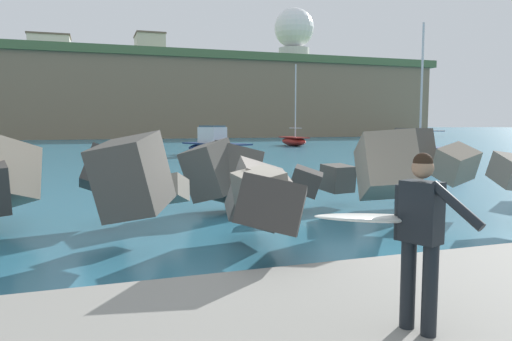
{
  "coord_description": "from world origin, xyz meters",
  "views": [
    {
      "loc": [
        -2.85,
        -8.1,
        2.3
      ],
      "look_at": [
        0.07,
        0.5,
        1.4
      ],
      "focal_mm": 33.9,
      "sensor_mm": 36.0,
      "label": 1
    }
  ],
  "objects_px": {
    "mooring_buoy_middle": "(226,146)",
    "station_building_central": "(150,50)",
    "radar_dome": "(294,34)",
    "boat_near_right": "(216,146)",
    "station_building_west": "(50,50)",
    "mooring_buoy_inner": "(96,151)",
    "boat_near_centre": "(425,154)",
    "surfer_with_board": "(409,227)",
    "boat_mid_left": "(294,140)"
  },
  "relations": [
    {
      "from": "boat_mid_left",
      "to": "surfer_with_board",
      "type": "bearing_deg",
      "value": -111.76
    },
    {
      "from": "station_building_west",
      "to": "station_building_central",
      "type": "height_order",
      "value": "station_building_central"
    },
    {
      "from": "surfer_with_board",
      "to": "boat_mid_left",
      "type": "bearing_deg",
      "value": 68.24
    },
    {
      "from": "mooring_buoy_middle",
      "to": "station_building_central",
      "type": "xyz_separation_m",
      "value": [
        -0.37,
        52.6,
        15.72
      ]
    },
    {
      "from": "surfer_with_board",
      "to": "station_building_west",
      "type": "distance_m",
      "value": 95.41
    },
    {
      "from": "boat_near_right",
      "to": "station_building_central",
      "type": "bearing_deg",
      "value": 87.66
    },
    {
      "from": "mooring_buoy_inner",
      "to": "station_building_west",
      "type": "distance_m",
      "value": 61.95
    },
    {
      "from": "mooring_buoy_middle",
      "to": "station_building_west",
      "type": "distance_m",
      "value": 61.35
    },
    {
      "from": "boat_near_right",
      "to": "boat_mid_left",
      "type": "bearing_deg",
      "value": 45.43
    },
    {
      "from": "boat_near_right",
      "to": "station_building_west",
      "type": "xyz_separation_m",
      "value": [
        -15.14,
        64.15,
        15.04
      ]
    },
    {
      "from": "boat_near_right",
      "to": "mooring_buoy_middle",
      "type": "bearing_deg",
      "value": 69.51
    },
    {
      "from": "boat_near_right",
      "to": "radar_dome",
      "type": "distance_m",
      "value": 61.82
    },
    {
      "from": "surfer_with_board",
      "to": "boat_near_centre",
      "type": "height_order",
      "value": "boat_near_centre"
    },
    {
      "from": "surfer_with_board",
      "to": "mooring_buoy_middle",
      "type": "xyz_separation_m",
      "value": [
        8.27,
        37.23,
        -1.06
      ]
    },
    {
      "from": "boat_near_centre",
      "to": "radar_dome",
      "type": "height_order",
      "value": "radar_dome"
    },
    {
      "from": "boat_near_centre",
      "to": "station_building_central",
      "type": "bearing_deg",
      "value": 95.49
    },
    {
      "from": "boat_near_right",
      "to": "mooring_buoy_middle",
      "type": "distance_m",
      "value": 8.09
    },
    {
      "from": "boat_mid_left",
      "to": "station_building_west",
      "type": "distance_m",
      "value": 61.1
    },
    {
      "from": "boat_near_right",
      "to": "mooring_buoy_middle",
      "type": "relative_size",
      "value": 14.21
    },
    {
      "from": "station_building_central",
      "to": "mooring_buoy_inner",
      "type": "bearing_deg",
      "value": -100.77
    },
    {
      "from": "mooring_buoy_middle",
      "to": "boat_mid_left",
      "type": "bearing_deg",
      "value": 22.93
    },
    {
      "from": "mooring_buoy_inner",
      "to": "station_building_west",
      "type": "xyz_separation_m",
      "value": [
        -7.03,
        59.57,
        15.48
      ]
    },
    {
      "from": "mooring_buoy_inner",
      "to": "station_building_west",
      "type": "bearing_deg",
      "value": 96.73
    },
    {
      "from": "surfer_with_board",
      "to": "radar_dome",
      "type": "relative_size",
      "value": 0.2
    },
    {
      "from": "boat_near_centre",
      "to": "mooring_buoy_middle",
      "type": "distance_m",
      "value": 19.76
    },
    {
      "from": "mooring_buoy_middle",
      "to": "station_building_west",
      "type": "relative_size",
      "value": 0.06
    },
    {
      "from": "station_building_west",
      "to": "station_building_central",
      "type": "relative_size",
      "value": 1.03
    },
    {
      "from": "boat_near_centre",
      "to": "boat_near_right",
      "type": "xyz_separation_m",
      "value": [
        -9.3,
        11.1,
        0.09
      ]
    },
    {
      "from": "mooring_buoy_middle",
      "to": "station_building_central",
      "type": "bearing_deg",
      "value": 90.4
    },
    {
      "from": "mooring_buoy_middle",
      "to": "station_building_west",
      "type": "xyz_separation_m",
      "value": [
        -17.97,
        56.58,
        15.48
      ]
    },
    {
      "from": "surfer_with_board",
      "to": "station_building_west",
      "type": "bearing_deg",
      "value": 95.9
    },
    {
      "from": "radar_dome",
      "to": "station_building_central",
      "type": "distance_m",
      "value": 27.24
    },
    {
      "from": "boat_near_right",
      "to": "station_building_central",
      "type": "relative_size",
      "value": 0.87
    },
    {
      "from": "surfer_with_board",
      "to": "station_building_central",
      "type": "bearing_deg",
      "value": 84.97
    },
    {
      "from": "boat_near_right",
      "to": "mooring_buoy_inner",
      "type": "height_order",
      "value": "boat_near_right"
    },
    {
      "from": "boat_near_centre",
      "to": "mooring_buoy_middle",
      "type": "relative_size",
      "value": 17.77
    },
    {
      "from": "boat_near_centre",
      "to": "radar_dome",
      "type": "distance_m",
      "value": 68.27
    },
    {
      "from": "mooring_buoy_inner",
      "to": "station_building_central",
      "type": "xyz_separation_m",
      "value": [
        10.57,
        55.59,
        15.72
      ]
    },
    {
      "from": "boat_near_centre",
      "to": "surfer_with_board",
      "type": "bearing_deg",
      "value": -128.46
    },
    {
      "from": "boat_near_right",
      "to": "mooring_buoy_middle",
      "type": "height_order",
      "value": "boat_near_right"
    },
    {
      "from": "surfer_with_board",
      "to": "mooring_buoy_inner",
      "type": "xyz_separation_m",
      "value": [
        -2.67,
        34.24,
        -1.06
      ]
    },
    {
      "from": "mooring_buoy_inner",
      "to": "mooring_buoy_middle",
      "type": "relative_size",
      "value": 1.0
    },
    {
      "from": "surfer_with_board",
      "to": "station_building_central",
      "type": "height_order",
      "value": "station_building_central"
    },
    {
      "from": "radar_dome",
      "to": "station_building_west",
      "type": "bearing_deg",
      "value": 164.21
    },
    {
      "from": "station_building_west",
      "to": "station_building_central",
      "type": "bearing_deg",
      "value": -12.73
    },
    {
      "from": "mooring_buoy_inner",
      "to": "radar_dome",
      "type": "relative_size",
      "value": 0.04
    },
    {
      "from": "station_building_central",
      "to": "station_building_west",
      "type": "bearing_deg",
      "value": 167.27
    },
    {
      "from": "surfer_with_board",
      "to": "boat_near_right",
      "type": "height_order",
      "value": "boat_near_right"
    },
    {
      "from": "radar_dome",
      "to": "station_building_west",
      "type": "relative_size",
      "value": 1.44
    },
    {
      "from": "mooring_buoy_middle",
      "to": "mooring_buoy_inner",
      "type": "bearing_deg",
      "value": -164.71
    }
  ]
}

